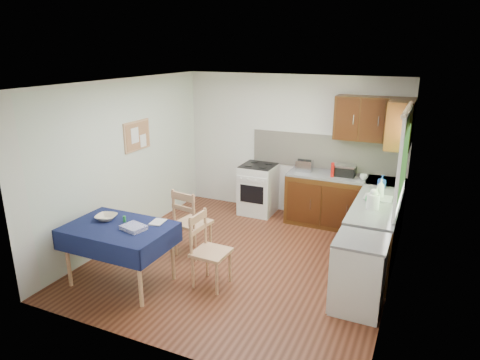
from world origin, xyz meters
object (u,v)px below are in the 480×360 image
at_px(chair_near, 208,248).
at_px(sandwich_press, 346,170).
at_px(dish_rack, 378,197).
at_px(chair_far, 190,220).
at_px(dining_table, 119,234).
at_px(kettle, 373,200).
at_px(toaster, 304,166).

relative_size(chair_near, sandwich_press, 3.02).
bearing_deg(dish_rack, chair_far, -154.81).
bearing_deg(chair_near, dining_table, 114.25).
bearing_deg(kettle, chair_near, -146.03).
bearing_deg(dining_table, kettle, 16.89).
bearing_deg(chair_near, chair_far, 46.83).
bearing_deg(chair_near, toaster, -8.70).
bearing_deg(dining_table, chair_far, 55.73).
bearing_deg(sandwich_press, dining_table, -149.30).
bearing_deg(chair_far, sandwich_press, -123.75).
bearing_deg(sandwich_press, toaster, 158.84).
relative_size(dining_table, kettle, 4.72).
bearing_deg(toaster, chair_far, -108.82).
relative_size(toaster, dish_rack, 0.73).
height_order(chair_near, kettle, kettle).
height_order(toaster, kettle, kettle).
distance_m(sandwich_press, dish_rack, 1.15).
xyz_separation_m(chair_far, kettle, (2.44, 0.59, 0.48)).
bearing_deg(chair_far, dining_table, 77.50).
bearing_deg(toaster, dish_rack, -23.86).
xyz_separation_m(chair_near, kettle, (1.81, 1.22, 0.51)).
relative_size(dish_rack, kettle, 1.36).
distance_m(chair_far, dish_rack, 2.69).
bearing_deg(dish_rack, sandwich_press, 126.53).
xyz_separation_m(chair_near, sandwich_press, (1.18, 2.61, 0.48)).
height_order(chair_far, toaster, toaster).
xyz_separation_m(dining_table, sandwich_press, (2.22, 3.04, 0.30)).
distance_m(dining_table, chair_far, 1.14).
xyz_separation_m(dining_table, chair_far, (0.41, 1.06, -0.15)).
relative_size(sandwich_press, kettle, 1.15).
relative_size(chair_near, kettle, 3.49).
xyz_separation_m(chair_far, dish_rack, (2.45, 1.03, 0.38)).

